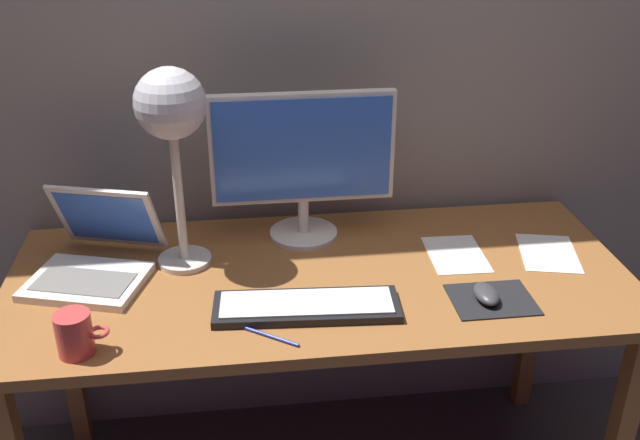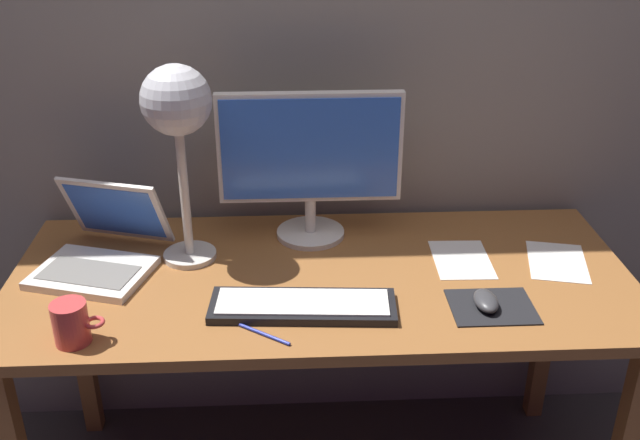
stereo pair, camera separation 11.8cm
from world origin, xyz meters
TOP-DOWN VIEW (x-y plane):
  - back_wall at (0.00, 0.40)m, footprint 4.80×0.06m
  - desk at (0.00, 0.00)m, footprint 1.60×0.70m
  - monitor at (-0.02, 0.21)m, footprint 0.50×0.19m
  - keyboard_main at (-0.05, -0.17)m, footprint 0.45×0.17m
  - laptop at (-0.57, 0.09)m, footprint 0.36×0.38m
  - desk_lamp at (-0.35, 0.10)m, footprint 0.18×0.18m
  - mousepad at (0.40, -0.18)m, footprint 0.20×0.16m
  - mouse at (0.38, -0.18)m, footprint 0.06×0.10m
  - coffee_mug at (-0.56, -0.27)m, footprint 0.11×0.08m
  - paper_sheet_near_mouse at (0.38, 0.05)m, footprint 0.15×0.21m
  - paper_sheet_by_keyboard at (0.63, 0.03)m, footprint 0.19×0.24m
  - pen at (-0.14, -0.27)m, footprint 0.12×0.09m

SIDE VIEW (x-z plane):
  - desk at x=0.00m, z-range 0.29..1.03m
  - paper_sheet_near_mouse at x=0.38m, z-range 0.74..0.74m
  - paper_sheet_by_keyboard at x=0.63m, z-range 0.74..0.74m
  - mousepad at x=0.40m, z-range 0.74..0.74m
  - pen at x=-0.14m, z-range 0.74..0.75m
  - keyboard_main at x=-0.05m, z-range 0.74..0.76m
  - mouse at x=0.38m, z-range 0.74..0.78m
  - coffee_mug at x=-0.56m, z-range 0.74..0.84m
  - laptop at x=-0.57m, z-range 0.69..0.91m
  - monitor at x=-0.02m, z-range 0.77..1.19m
  - desk_lamp at x=-0.35m, z-range 0.88..1.41m
  - back_wall at x=0.00m, z-range 0.00..2.60m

